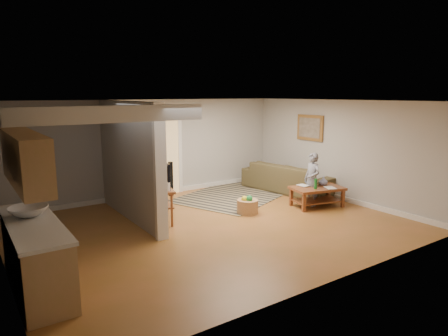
{
  "coord_description": "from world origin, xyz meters",
  "views": [
    {
      "loc": [
        -4.19,
        -6.52,
        2.65
      ],
      "look_at": [
        0.47,
        0.32,
        1.1
      ],
      "focal_mm": 32.0,
      "sensor_mm": 36.0,
      "label": 1
    }
  ],
  "objects_px": {
    "toy_basket": "(248,206)",
    "toddler": "(161,209)",
    "sofa": "(288,191)",
    "tv_console": "(159,190)",
    "speaker_left": "(143,194)",
    "speaker_right": "(171,179)",
    "child": "(311,205)",
    "coffee_table": "(317,191)"
  },
  "relations": [
    {
      "from": "speaker_right",
      "to": "toy_basket",
      "type": "xyz_separation_m",
      "value": [
        0.7,
        -2.39,
        -0.28
      ]
    },
    {
      "from": "speaker_left",
      "to": "tv_console",
      "type": "bearing_deg",
      "value": -55.28
    },
    {
      "from": "speaker_right",
      "to": "child",
      "type": "distance_m",
      "value": 3.64
    },
    {
      "from": "coffee_table",
      "to": "speaker_left",
      "type": "relative_size",
      "value": 1.21
    },
    {
      "from": "toy_basket",
      "to": "toddler",
      "type": "xyz_separation_m",
      "value": [
        -1.45,
        1.43,
        -0.18
      ]
    },
    {
      "from": "coffee_table",
      "to": "toddler",
      "type": "bearing_deg",
      "value": 148.91
    },
    {
      "from": "sofa",
      "to": "toddler",
      "type": "distance_m",
      "value": 3.68
    },
    {
      "from": "speaker_left",
      "to": "toddler",
      "type": "relative_size",
      "value": 1.18
    },
    {
      "from": "speaker_left",
      "to": "toddler",
      "type": "distance_m",
      "value": 1.01
    },
    {
      "from": "coffee_table",
      "to": "toy_basket",
      "type": "relative_size",
      "value": 2.79
    },
    {
      "from": "sofa",
      "to": "coffee_table",
      "type": "relative_size",
      "value": 1.96
    },
    {
      "from": "sofa",
      "to": "toddler",
      "type": "relative_size",
      "value": 2.8
    },
    {
      "from": "coffee_table",
      "to": "speaker_left",
      "type": "distance_m",
      "value": 4.06
    },
    {
      "from": "sofa",
      "to": "toddler",
      "type": "bearing_deg",
      "value": 73.55
    },
    {
      "from": "sofa",
      "to": "tv_console",
      "type": "height_order",
      "value": "tv_console"
    },
    {
      "from": "speaker_right",
      "to": "tv_console",
      "type": "bearing_deg",
      "value": -130.74
    },
    {
      "from": "coffee_table",
      "to": "sofa",
      "type": "bearing_deg",
      "value": 72.13
    },
    {
      "from": "speaker_right",
      "to": "child",
      "type": "relative_size",
      "value": 0.71
    },
    {
      "from": "child",
      "to": "speaker_right",
      "type": "bearing_deg",
      "value": -134.05
    },
    {
      "from": "toy_basket",
      "to": "speaker_right",
      "type": "bearing_deg",
      "value": 106.3
    },
    {
      "from": "tv_console",
      "to": "toddler",
      "type": "xyz_separation_m",
      "value": [
        0.38,
        0.79,
        -0.67
      ]
    },
    {
      "from": "sofa",
      "to": "child",
      "type": "distance_m",
      "value": 1.45
    },
    {
      "from": "speaker_right",
      "to": "toy_basket",
      "type": "bearing_deg",
      "value": -81.34
    },
    {
      "from": "tv_console",
      "to": "toy_basket",
      "type": "xyz_separation_m",
      "value": [
        1.84,
        -0.64,
        -0.49
      ]
    },
    {
      "from": "speaker_right",
      "to": "toddler",
      "type": "bearing_deg",
      "value": -135.88
    },
    {
      "from": "speaker_left",
      "to": "speaker_right",
      "type": "bearing_deg",
      "value": 35.16
    },
    {
      "from": "speaker_right",
      "to": "toy_basket",
      "type": "distance_m",
      "value": 2.5
    },
    {
      "from": "coffee_table",
      "to": "tv_console",
      "type": "height_order",
      "value": "tv_console"
    },
    {
      "from": "toy_basket",
      "to": "toddler",
      "type": "distance_m",
      "value": 2.05
    },
    {
      "from": "sofa",
      "to": "coffee_table",
      "type": "xyz_separation_m",
      "value": [
        -0.48,
        -1.49,
        0.37
      ]
    },
    {
      "from": "tv_console",
      "to": "speaker_left",
      "type": "xyz_separation_m",
      "value": [
        -0.26,
        0.25,
        -0.12
      ]
    },
    {
      "from": "speaker_left",
      "to": "child",
      "type": "height_order",
      "value": "speaker_left"
    },
    {
      "from": "child",
      "to": "toddler",
      "type": "distance_m",
      "value": 3.59
    },
    {
      "from": "speaker_left",
      "to": "toddler",
      "type": "xyz_separation_m",
      "value": [
        0.65,
        0.54,
        -0.55
      ]
    },
    {
      "from": "speaker_left",
      "to": "toy_basket",
      "type": "distance_m",
      "value": 2.31
    },
    {
      "from": "coffee_table",
      "to": "speaker_left",
      "type": "height_order",
      "value": "speaker_left"
    },
    {
      "from": "toy_basket",
      "to": "child",
      "type": "distance_m",
      "value": 1.71
    },
    {
      "from": "speaker_left",
      "to": "coffee_table",
      "type": "bearing_deg",
      "value": -31.58
    },
    {
      "from": "sofa",
      "to": "speaker_left",
      "type": "distance_m",
      "value": 4.34
    },
    {
      "from": "sofa",
      "to": "speaker_left",
      "type": "height_order",
      "value": "speaker_left"
    },
    {
      "from": "sofa",
      "to": "tv_console",
      "type": "bearing_deg",
      "value": 85.33
    },
    {
      "from": "sofa",
      "to": "speaker_right",
      "type": "relative_size",
      "value": 2.89
    }
  ]
}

